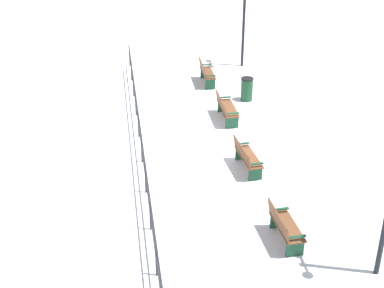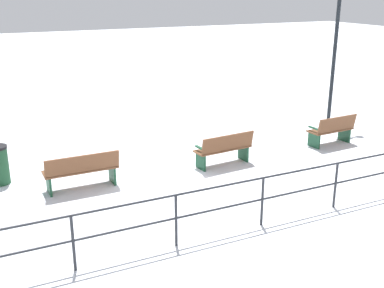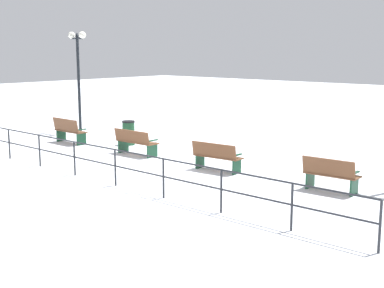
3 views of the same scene
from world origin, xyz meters
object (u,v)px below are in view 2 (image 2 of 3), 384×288
Objects in this scene: bench_nearest at (332,130)px; bench_third at (81,170)px; bench_second at (224,149)px; lamppost_near at (337,23)px.

bench_nearest is 7.13m from bench_third.
bench_third is (-0.05, 7.13, 0.01)m from bench_nearest.
bench_third reaches higher than bench_second.
lamppost_near is at bearing -42.31° from bench_nearest.
bench_third is at bearing 83.82° from bench_second.
bench_second is at bearing -91.60° from bench_third.
bench_second is at bearing 88.56° from bench_nearest.
bench_second is 3.57m from bench_third.
bench_second is 0.32× the size of lamppost_near.
lamppost_near reaches higher than bench_second.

